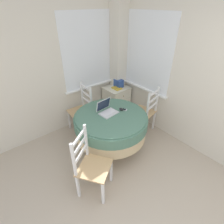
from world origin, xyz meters
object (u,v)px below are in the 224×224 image
Objects in this scene: dining_chair_near_back_window at (82,110)px; laptop at (107,110)px; book_on_cabinet at (117,88)px; computer_mouse at (121,109)px; dining_chair_near_right_window at (145,112)px; storage_box at (119,83)px; round_dining_table at (111,124)px; dining_chair_camera_near at (91,166)px; cell_phone at (123,109)px; corner_cabinet at (116,100)px.

laptop is at bearing -84.15° from dining_chair_near_back_window.
computer_mouse is at bearing -126.84° from book_on_cabinet.
book_on_cabinet is at bearing 53.16° from computer_mouse.
dining_chair_near_right_window is 0.96m from storage_box.
book_on_cabinet is at bearing -0.56° from dining_chair_near_back_window.
dining_chair_camera_near is at bearing -147.42° from round_dining_table.
cell_phone is 0.67× the size of storage_box.
corner_cabinet is at bearing 41.09° from laptop.
dining_chair_near_right_window reaches higher than round_dining_table.
dining_chair_near_back_window is 1.48× the size of corner_cabinet.
cell_phone is (0.28, -0.11, -0.04)m from laptop.
round_dining_table is 0.25m from laptop.
laptop is 2.35× the size of cell_phone.
dining_chair_near_back_window is 4.97× the size of storage_box.
laptop is 0.80m from dining_chair_near_back_window.
round_dining_table is 0.33m from cell_phone.
dining_chair_near_back_window reaches higher than round_dining_table.
dining_chair_near_right_window is at bearing -1.59° from round_dining_table.
laptop is 0.97m from dining_chair_camera_near.
book_on_cabinet is at bearing 55.47° from cell_phone.
laptop is 0.30m from cell_phone.
dining_chair_near_back_window is at bearing 110.26° from computer_mouse.
dining_chair_near_back_window is 0.95m from book_on_cabinet.
computer_mouse reaches higher than cell_phone.
dining_chair_near_right_window reaches higher than laptop.
book_on_cabinet is (0.85, 0.72, -0.10)m from laptop.
round_dining_table is 1.32m from storage_box.
corner_cabinet is (0.66, 0.88, -0.42)m from computer_mouse.
computer_mouse is 0.09× the size of dining_chair_near_right_window.
dining_chair_near_back_window is at bearing 63.60° from dining_chair_camera_near.
corner_cabinet is (0.89, 0.78, -0.45)m from laptop.
corner_cabinet is at bearing 55.38° from cell_phone.
cell_phone is 0.13× the size of dining_chair_camera_near.
dining_chair_near_back_window is at bearing -177.34° from storage_box.
cell_phone is 1.12m from storage_box.
dining_chair_near_right_window is 1.64m from dining_chair_camera_near.
computer_mouse is 1.04m from book_on_cabinet.
dining_chair_near_right_window and dining_chair_camera_near have the same top height.
storage_box is (0.95, 0.78, -0.03)m from laptop.
round_dining_table reaches higher than corner_cabinet.
dining_chair_near_back_window reaches higher than storage_box.
dining_chair_near_back_window is at bearing 94.95° from round_dining_table.
laptop is at bearing 88.72° from round_dining_table.
corner_cabinet is (0.96, 0.04, -0.13)m from dining_chair_near_back_window.
round_dining_table is 1.27m from corner_cabinet.
cell_phone is (0.28, -0.00, 0.18)m from round_dining_table.
book_on_cabinet is at bearing 90.43° from dining_chair_near_right_window.
dining_chair_camera_near is at bearing -164.61° from dining_chair_near_right_window.
laptop is 0.32× the size of dining_chair_camera_near.
cell_phone reaches higher than round_dining_table.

